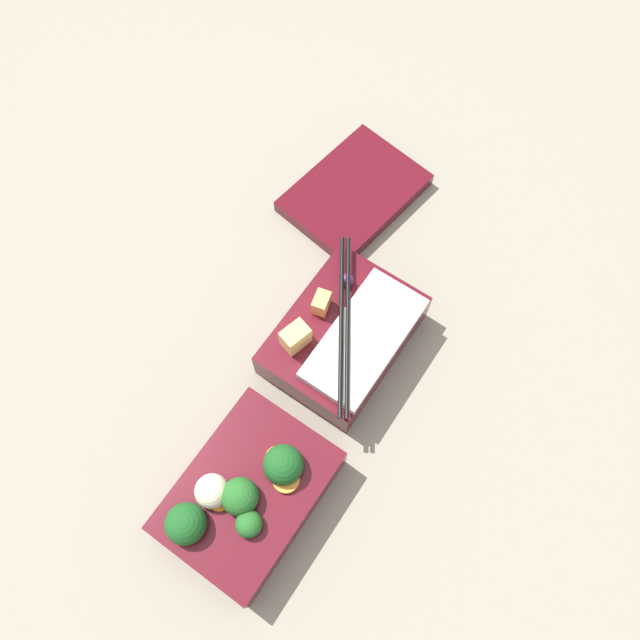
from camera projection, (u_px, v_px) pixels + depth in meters
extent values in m
plane|color=gray|center=(301.00, 426.00, 0.70)|extent=(3.00, 3.00, 0.00)
cube|color=#510F19|center=(251.00, 495.00, 0.64)|extent=(0.17, 0.13, 0.05)
sphere|color=#19511E|center=(186.00, 524.00, 0.60)|extent=(0.04, 0.04, 0.04)
sphere|color=#236023|center=(249.00, 524.00, 0.60)|extent=(0.03, 0.03, 0.03)
sphere|color=#236023|center=(241.00, 498.00, 0.61)|extent=(0.04, 0.04, 0.04)
sphere|color=#19511E|center=(283.00, 465.00, 0.62)|extent=(0.04, 0.04, 0.04)
cylinder|color=orange|center=(286.00, 479.00, 0.62)|extent=(0.04, 0.04, 0.01)
cylinder|color=orange|center=(220.00, 499.00, 0.62)|extent=(0.03, 0.03, 0.01)
cylinder|color=orange|center=(277.00, 458.00, 0.63)|extent=(0.02, 0.02, 0.01)
sphere|color=beige|center=(212.00, 491.00, 0.61)|extent=(0.03, 0.03, 0.03)
cube|color=#510F19|center=(343.00, 336.00, 0.71)|extent=(0.17, 0.13, 0.05)
cube|color=silver|center=(364.00, 338.00, 0.68)|extent=(0.15, 0.07, 0.01)
cube|color=#EAB266|center=(295.00, 337.00, 0.67)|extent=(0.03, 0.03, 0.03)
cube|color=#F4A356|center=(321.00, 303.00, 0.69)|extent=(0.03, 0.02, 0.02)
sphere|color=#4C1E4C|center=(347.00, 280.00, 0.71)|extent=(0.02, 0.02, 0.02)
cylinder|color=black|center=(348.00, 323.00, 0.68)|extent=(0.18, 0.12, 0.01)
cylinder|color=black|center=(341.00, 323.00, 0.68)|extent=(0.18, 0.12, 0.01)
cube|color=#510F19|center=(354.00, 193.00, 0.81)|extent=(0.19, 0.15, 0.02)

